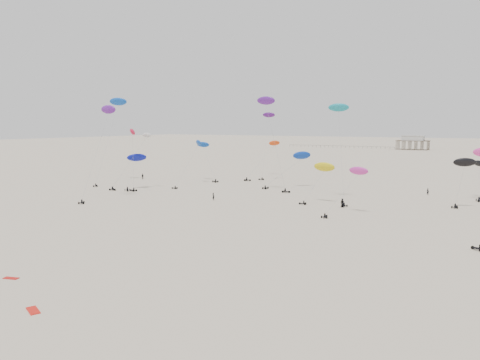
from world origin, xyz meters
The scene contains 25 objects.
ground_plane centered at (0.00, 200.00, 0.00)m, with size 900.00×900.00×0.00m, color #C2B399.
pavilion_main centered at (-10.00, 350.00, 4.22)m, with size 21.00×13.00×9.80m.
pier_fence centered at (-62.00, 350.00, 0.77)m, with size 80.20×0.20×1.50m.
rig_0 centered at (10.35, 116.49, 18.05)m, with size 8.31×13.40×23.65m.
rig_1 centered at (17.99, 100.48, 6.58)m, with size 6.68×10.08×11.47m.
rig_2 centered at (-25.35, 152.17, 16.75)m, with size 6.89×14.63×23.29m.
rig_3 centered at (39.17, 133.52, 5.04)m, with size 3.56×10.10×10.00m.
rig_4 centered at (-43.38, 107.19, 7.24)m, with size 5.13×9.22×10.04m.
rig_5 centered at (36.56, 118.57, 7.86)m, with size 4.98×4.10×10.83m.
rig_7 centered at (-21.71, 142.91, 7.65)m, with size 8.26×10.89×14.03m.
rig_8 centered at (-38.28, 91.09, 17.36)m, with size 4.76×11.85×22.69m.
rig_9 centered at (-36.93, 132.34, 8.57)m, with size 9.82×5.28×12.81m.
rig_10 centered at (8.40, 110.73, 7.17)m, with size 6.40×7.27×9.87m.
rig_11 centered at (-44.11, 105.99, 7.60)m, with size 7.83×9.69×16.48m.
rig_12 centered at (-35.56, 123.97, 9.82)m, with size 4.75×16.99×18.11m.
rig_14 centered at (-9.94, 121.74, 19.25)m, with size 10.45×3.43×25.07m.
rig_15 centered at (-60.36, 118.30, 22.38)m, with size 8.69×17.56×27.66m.
rig_16 centered at (-6.46, 132.14, 7.71)m, with size 10.28×13.04×13.49m.
rig_18 centered at (-42.31, 105.17, 12.09)m, with size 5.33×5.60×16.68m.
spectator_0 centered at (-14.59, 101.41, 0.00)m, with size 0.76×0.52×2.08m, color black.
spectator_1 centered at (14.56, 106.53, 0.00)m, with size 1.12×0.65×2.28m, color black.
spectator_2 centered at (-56.88, 125.52, 0.00)m, with size 1.25×0.68×2.12m, color black.
spectator_3 centered at (27.96, 134.01, 0.00)m, with size 0.74×0.51×2.03m, color black.
grounded_kite_a centered at (5.29, 38.16, 0.00)m, with size 2.20×0.90×0.08m, color red.
grounded_kite_b centered at (-5.09, 43.08, 0.00)m, with size 1.80×0.70×0.07m, color red.
Camera 1 is at (43.29, 10.55, 17.68)m, focal length 35.00 mm.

